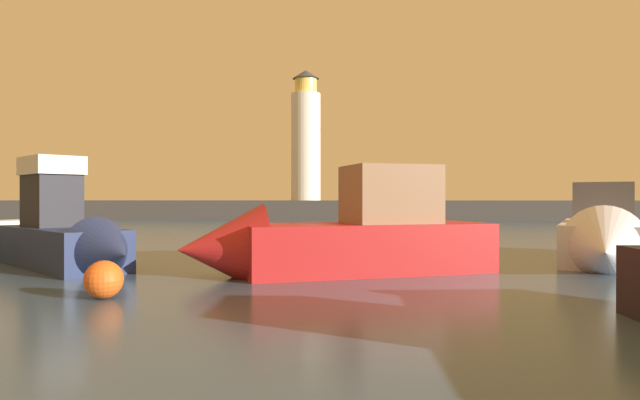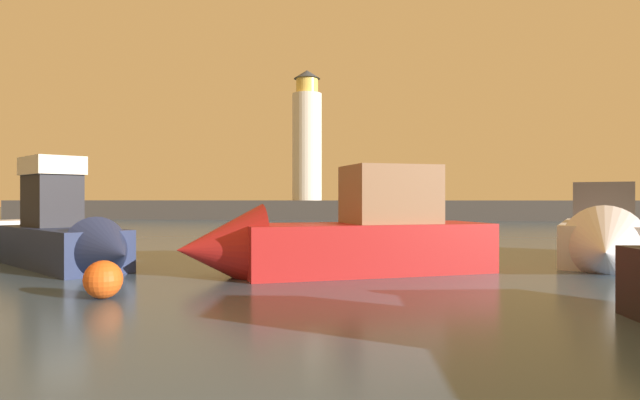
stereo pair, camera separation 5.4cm
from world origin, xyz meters
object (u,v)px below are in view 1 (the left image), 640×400
(lighthouse, at_px, (306,139))
(motorboat_4, at_px, (603,237))
(motorboat_5, at_px, (332,238))
(mooring_buoy, at_px, (104,280))
(motorboat_0, at_px, (69,236))

(lighthouse, height_order, motorboat_4, lighthouse)
(motorboat_5, distance_m, mooring_buoy, 6.38)
(lighthouse, relative_size, motorboat_0, 1.92)
(lighthouse, height_order, mooring_buoy, lighthouse)
(lighthouse, bearing_deg, motorboat_5, -80.59)
(lighthouse, xyz_separation_m, motorboat_5, (6.83, -41.25, -7.37))
(motorboat_0, bearing_deg, mooring_buoy, -52.10)
(motorboat_4, distance_m, mooring_buoy, 15.27)
(motorboat_0, bearing_deg, motorboat_5, -0.54)
(motorboat_0, distance_m, motorboat_5, 8.04)
(motorboat_4, relative_size, motorboat_5, 1.01)
(lighthouse, distance_m, motorboat_4, 41.52)
(lighthouse, relative_size, motorboat_5, 1.47)
(motorboat_0, height_order, mooring_buoy, motorboat_0)
(lighthouse, bearing_deg, mooring_buoy, -87.02)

